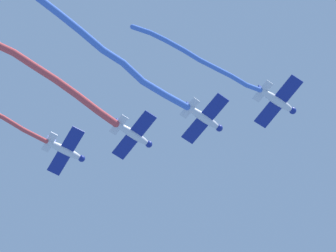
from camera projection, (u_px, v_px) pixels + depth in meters
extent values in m
ellipsoid|color=silver|center=(277.00, 101.00, 79.62)|extent=(5.52, 1.75, 1.11)
sphere|color=navy|center=(293.00, 111.00, 80.28)|extent=(1.05, 1.05, 0.94)
ellipsoid|color=#1E2847|center=(281.00, 102.00, 80.16)|extent=(1.44, 0.90, 0.59)
cube|color=navy|center=(278.00, 102.00, 79.53)|extent=(2.78, 8.06, 0.15)
cube|color=silver|center=(263.00, 91.00, 79.12)|extent=(1.40, 3.18, 0.12)
cube|color=navy|center=(263.00, 90.00, 79.66)|extent=(1.24, 0.29, 1.53)
cylinder|color=#4C75DB|center=(253.00, 88.00, 78.43)|extent=(2.29, 1.08, 1.14)
cylinder|color=#4C75DB|center=(239.00, 81.00, 77.52)|extent=(2.55, 0.85, 0.94)
cylinder|color=#4C75DB|center=(224.00, 72.00, 76.55)|extent=(2.57, 0.95, 1.09)
cylinder|color=#4C75DB|center=(208.00, 64.00, 75.51)|extent=(2.63, 0.95, 1.12)
cylinder|color=#4C75DB|center=(191.00, 55.00, 74.67)|extent=(2.39, 0.89, 0.65)
cylinder|color=#4C75DB|center=(175.00, 45.00, 73.88)|extent=(2.60, 0.92, 0.99)
cylinder|color=#4C75DB|center=(158.00, 37.00, 73.22)|extent=(2.15, 1.07, 0.68)
cylinder|color=#4C75DB|center=(142.00, 30.00, 72.87)|extent=(2.30, 1.36, 0.62)
sphere|color=#4C75DB|center=(260.00, 90.00, 78.87)|extent=(0.60, 0.60, 0.60)
sphere|color=#4C75DB|center=(247.00, 85.00, 77.98)|extent=(0.60, 0.60, 0.60)
sphere|color=#4C75DB|center=(231.00, 76.00, 77.06)|extent=(0.60, 0.60, 0.60)
sphere|color=#4C75DB|center=(216.00, 68.00, 76.04)|extent=(0.60, 0.60, 0.60)
sphere|color=#4C75DB|center=(199.00, 60.00, 74.99)|extent=(0.60, 0.60, 0.60)
sphere|color=#4C75DB|center=(183.00, 50.00, 74.36)|extent=(0.60, 0.60, 0.60)
sphere|color=#4C75DB|center=(166.00, 40.00, 73.40)|extent=(0.60, 0.60, 0.60)
sphere|color=#4C75DB|center=(151.00, 33.00, 73.05)|extent=(0.60, 0.60, 0.60)
sphere|color=#4C75DB|center=(133.00, 27.00, 72.69)|extent=(0.60, 0.60, 0.60)
ellipsoid|color=silver|center=(204.00, 118.00, 81.03)|extent=(5.49, 1.51, 1.11)
sphere|color=navy|center=(219.00, 128.00, 81.74)|extent=(1.01, 1.01, 0.94)
ellipsoid|color=#1E2847|center=(208.00, 119.00, 81.58)|extent=(1.41, 0.84, 0.59)
cube|color=navy|center=(205.00, 119.00, 80.95)|extent=(2.43, 8.01, 0.15)
cube|color=silver|center=(190.00, 108.00, 80.50)|extent=(1.26, 3.15, 0.12)
cube|color=navy|center=(190.00, 107.00, 81.04)|extent=(1.24, 0.24, 1.53)
cylinder|color=#4C75DB|center=(176.00, 101.00, 79.70)|extent=(3.44, 1.28, 1.16)
cylinder|color=#4C75DB|center=(154.00, 88.00, 78.50)|extent=(3.73, 1.15, 1.26)
cylinder|color=#4C75DB|center=(133.00, 72.00, 77.29)|extent=(3.50, 1.20, 0.89)
cylinder|color=#4C75DB|center=(113.00, 56.00, 76.08)|extent=(3.19, 0.98, 1.34)
cylinder|color=#4C75DB|center=(92.00, 41.00, 74.59)|extent=(3.79, 1.24, 1.42)
cylinder|color=#4C75DB|center=(70.00, 23.00, 73.18)|extent=(3.21, 0.99, 1.05)
cylinder|color=#4C75DB|center=(49.00, 6.00, 71.95)|extent=(3.11, 1.01, 1.30)
sphere|color=#4C75DB|center=(187.00, 107.00, 80.24)|extent=(0.87, 0.87, 0.87)
sphere|color=#4C75DB|center=(166.00, 95.00, 79.16)|extent=(0.87, 0.87, 0.87)
sphere|color=#4C75DB|center=(143.00, 81.00, 77.84)|extent=(0.87, 0.87, 0.87)
sphere|color=#4C75DB|center=(123.00, 63.00, 76.73)|extent=(0.87, 0.87, 0.87)
sphere|color=#4C75DB|center=(103.00, 50.00, 75.43)|extent=(0.87, 0.87, 0.87)
sphere|color=#4C75DB|center=(80.00, 31.00, 73.75)|extent=(0.87, 0.87, 0.87)
sphere|color=#4C75DB|center=(60.00, 14.00, 72.61)|extent=(0.87, 0.87, 0.87)
ellipsoid|color=silver|center=(133.00, 134.00, 82.44)|extent=(5.49, 1.51, 1.11)
sphere|color=navy|center=(149.00, 144.00, 83.15)|extent=(1.01, 1.01, 0.94)
ellipsoid|color=#1E2847|center=(137.00, 135.00, 83.00)|extent=(1.41, 0.84, 0.59)
cube|color=navy|center=(134.00, 135.00, 82.36)|extent=(2.43, 8.01, 0.15)
cube|color=silver|center=(119.00, 125.00, 81.91)|extent=(1.26, 3.15, 0.12)
cube|color=navy|center=(120.00, 123.00, 82.45)|extent=(1.24, 0.24, 1.53)
cylinder|color=#DB4C4C|center=(107.00, 117.00, 81.36)|extent=(3.02, 1.12, 1.20)
cylinder|color=#DB4C4C|center=(88.00, 103.00, 80.75)|extent=(3.52, 1.04, 1.32)
cylinder|color=#DB4C4C|center=(67.00, 88.00, 80.24)|extent=(3.46, 1.24, 1.51)
cylinder|color=#DB4C4C|center=(46.00, 74.00, 79.76)|extent=(3.15, 1.25, 1.16)
cylinder|color=#DB4C4C|center=(25.00, 60.00, 79.31)|extent=(3.53, 1.40, 1.53)
cylinder|color=#DB4C4C|center=(1.00, 47.00, 78.86)|extent=(3.54, 1.71, 1.09)
sphere|color=#DB4C4C|center=(116.00, 124.00, 81.65)|extent=(0.95, 0.95, 0.95)
sphere|color=#DB4C4C|center=(98.00, 111.00, 81.07)|extent=(0.95, 0.95, 0.95)
sphere|color=#DB4C4C|center=(77.00, 95.00, 80.42)|extent=(0.95, 0.95, 0.95)
sphere|color=#DB4C4C|center=(56.00, 80.00, 80.06)|extent=(0.95, 0.95, 0.95)
sphere|color=#DB4C4C|center=(36.00, 67.00, 79.46)|extent=(0.95, 0.95, 0.95)
sphere|color=#DB4C4C|center=(14.00, 53.00, 79.15)|extent=(0.95, 0.95, 0.95)
ellipsoid|color=silver|center=(65.00, 150.00, 83.85)|extent=(5.54, 2.01, 1.11)
sphere|color=navy|center=(82.00, 159.00, 84.46)|extent=(1.09, 1.09, 0.94)
ellipsoid|color=#1E2847|center=(70.00, 151.00, 84.38)|extent=(1.46, 0.96, 0.59)
cube|color=navy|center=(66.00, 151.00, 83.77)|extent=(3.16, 8.09, 0.15)
cube|color=silver|center=(49.00, 142.00, 83.41)|extent=(1.54, 3.21, 0.12)
cube|color=navy|center=(51.00, 141.00, 83.95)|extent=(1.24, 0.36, 1.53)
cylinder|color=#DB4C4C|center=(35.00, 136.00, 82.63)|extent=(3.49, 1.00, 0.84)
cylinder|color=#DB4C4C|center=(13.00, 124.00, 81.65)|extent=(3.08, 0.78, 0.65)
sphere|color=#DB4C4C|center=(46.00, 141.00, 83.16)|extent=(0.61, 0.61, 0.61)
sphere|color=#DB4C4C|center=(23.00, 130.00, 82.09)|extent=(0.61, 0.61, 0.61)
sphere|color=#DB4C4C|center=(3.00, 117.00, 81.21)|extent=(0.61, 0.61, 0.61)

